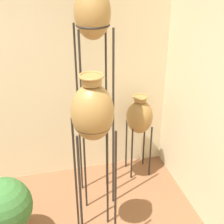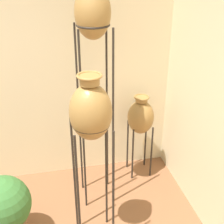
% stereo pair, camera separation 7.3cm
% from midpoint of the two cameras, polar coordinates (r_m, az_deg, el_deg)
% --- Properties ---
extents(vase_stand_tall, '(0.31, 0.31, 2.29)m').
position_cam_midpoint_polar(vase_stand_tall, '(2.76, -2.74, 16.69)').
color(vase_stand_tall, '#28231E').
rests_on(vase_stand_tall, ground_plane).
extents(vase_stand_medium, '(0.33, 0.33, 1.63)m').
position_cam_midpoint_polar(vase_stand_medium, '(2.40, -3.04, -0.40)').
color(vase_stand_medium, '#28231E').
rests_on(vase_stand_medium, ground_plane).
extents(vase_stand_short, '(0.30, 0.30, 1.01)m').
position_cam_midpoint_polar(vase_stand_short, '(3.56, 5.85, -1.01)').
color(vase_stand_short, '#28231E').
rests_on(vase_stand_short, ground_plane).
extents(potted_plant, '(0.50, 0.50, 0.71)m').
position_cam_midpoint_polar(potted_plant, '(3.02, -18.52, -16.67)').
color(potted_plant, brown).
rests_on(potted_plant, ground_plane).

